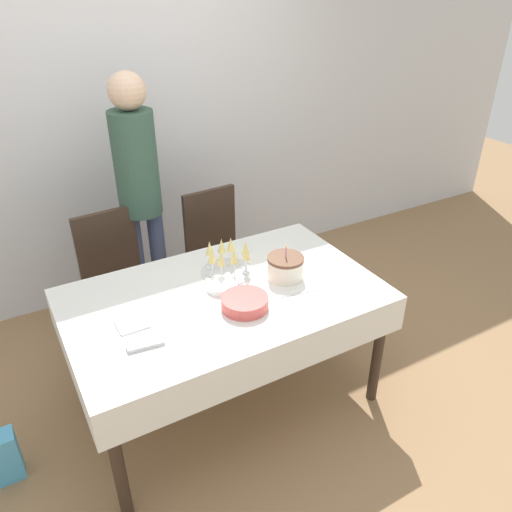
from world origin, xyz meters
TOP-DOWN VIEW (x-y plane):
  - ground_plane at (0.00, 0.00)m, footprint 12.00×12.00m
  - wall_back at (0.00, 1.53)m, footprint 8.00×0.05m
  - dining_table at (0.00, 0.00)m, footprint 1.66×1.02m
  - dining_chair_far_left at (-0.37, 0.83)m, footprint 0.45×0.45m
  - dining_chair_far_right at (0.36, 0.83)m, footprint 0.45×0.45m
  - birthday_cake at (0.37, -0.02)m, footprint 0.20×0.20m
  - champagne_tray at (0.12, 0.19)m, footprint 0.30×0.30m
  - plate_stack_main at (0.04, -0.17)m, footprint 0.24×0.24m
  - plate_stack_dessert at (0.01, 0.04)m, footprint 0.17×0.17m
  - cake_knife at (0.35, -0.20)m, footprint 0.30×0.07m
  - fork_pile at (-0.50, -0.21)m, footprint 0.18×0.08m
  - napkin_pile at (-0.51, -0.02)m, footprint 0.15×0.15m
  - person_standing at (-0.10, 1.02)m, footprint 0.28×0.28m

SIDE VIEW (x-z plane):
  - ground_plane at x=0.00m, z-range 0.00..0.00m
  - dining_chair_far_left at x=-0.37m, z-range 0.04..0.98m
  - dining_chair_far_right at x=0.36m, z-range 0.04..0.98m
  - dining_table at x=0.00m, z-range 0.28..1.03m
  - cake_knife at x=0.35m, z-range 0.75..0.76m
  - napkin_pile at x=-0.51m, z-range 0.75..0.77m
  - fork_pile at x=-0.50m, z-range 0.75..0.77m
  - plate_stack_dessert at x=0.01m, z-range 0.75..0.79m
  - plate_stack_main at x=0.04m, z-range 0.75..0.82m
  - birthday_cake at x=0.37m, z-range 0.72..0.92m
  - champagne_tray at x=0.12m, z-range 0.76..0.94m
  - person_standing at x=-0.10m, z-range 0.19..1.94m
  - wall_back at x=0.00m, z-range 0.00..2.70m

